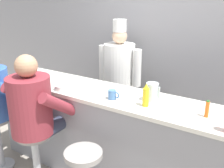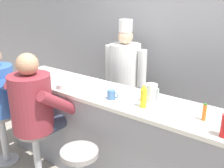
# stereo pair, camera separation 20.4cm
# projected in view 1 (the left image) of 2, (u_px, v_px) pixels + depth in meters

# --- Properties ---
(wall_back) EXTENTS (10.00, 0.06, 2.70)m
(wall_back) POSITION_uv_depth(u_px,v_px,m) (162.00, 45.00, 3.75)
(wall_back) COLOR #99999E
(wall_back) RESTS_ON ground_plane
(diner_counter) EXTENTS (3.00, 0.62, 1.04)m
(diner_counter) POSITION_uv_depth(u_px,v_px,m) (112.00, 136.00, 2.96)
(diner_counter) COLOR gray
(diner_counter) RESTS_ON ground_plane
(mustard_bottle_yellow) EXTENTS (0.06, 0.06, 0.23)m
(mustard_bottle_yellow) POSITION_uv_depth(u_px,v_px,m) (146.00, 96.00, 2.44)
(mustard_bottle_yellow) COLOR yellow
(mustard_bottle_yellow) RESTS_ON diner_counter
(hot_sauce_bottle_orange) EXTENTS (0.03, 0.03, 0.15)m
(hot_sauce_bottle_orange) POSITION_uv_depth(u_px,v_px,m) (207.00, 109.00, 2.23)
(hot_sauce_bottle_orange) COLOR orange
(hot_sauce_bottle_orange) RESTS_ON diner_counter
(water_pitcher_clear) EXTENTS (0.14, 0.12, 0.19)m
(water_pitcher_clear) POSITION_uv_depth(u_px,v_px,m) (152.00, 92.00, 2.57)
(water_pitcher_clear) COLOR silver
(water_pitcher_clear) RESTS_ON diner_counter
(breakfast_plate) EXTENTS (0.26, 0.26, 0.05)m
(breakfast_plate) POSITION_uv_depth(u_px,v_px,m) (31.00, 77.00, 3.30)
(breakfast_plate) COLOR white
(breakfast_plate) RESTS_ON diner_counter
(cereal_bowl) EXTENTS (0.16, 0.16, 0.05)m
(cereal_bowl) POSITION_uv_depth(u_px,v_px,m) (61.00, 87.00, 2.89)
(cereal_bowl) COLOR white
(cereal_bowl) RESTS_ON diner_counter
(coffee_mug_blue) EXTENTS (0.13, 0.08, 0.10)m
(coffee_mug_blue) POSITION_uv_depth(u_px,v_px,m) (112.00, 95.00, 2.62)
(coffee_mug_blue) COLOR #4C7AB2
(coffee_mug_blue) RESTS_ON diner_counter
(diner_seated_maroon) EXTENTS (0.65, 0.64, 1.50)m
(diner_seated_maroon) POSITION_uv_depth(u_px,v_px,m) (34.00, 109.00, 2.68)
(diner_seated_maroon) COLOR #B2B5BA
(diner_seated_maroon) RESTS_ON ground_plane
(cook_in_whites_near) EXTENTS (0.67, 0.43, 1.72)m
(cook_in_whites_near) POSITION_uv_depth(u_px,v_px,m) (119.00, 75.00, 3.74)
(cook_in_whites_near) COLOR #232328
(cook_in_whites_near) RESTS_ON ground_plane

